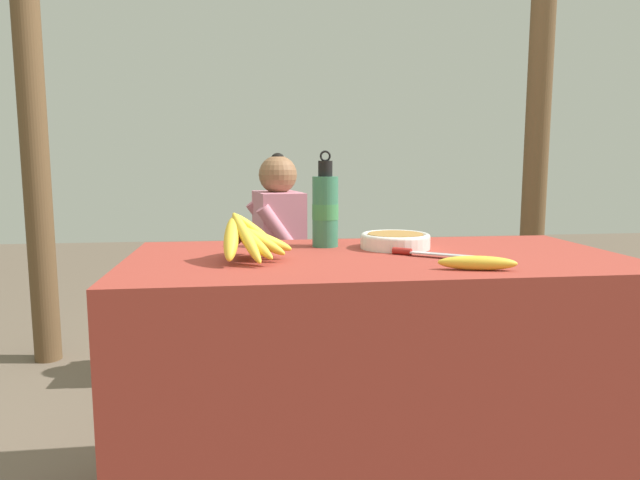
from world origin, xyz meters
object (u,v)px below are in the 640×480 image
(water_bottle, at_px, (325,209))
(seated_vendor, at_px, (270,251))
(banana_bunch_green, at_px, (401,279))
(loose_banana_front, at_px, (477,263))
(banana_bunch_ripe, at_px, (247,237))
(serving_bowl, at_px, (395,240))
(support_post_far, at_px, (537,139))
(wooden_bench, at_px, (307,305))
(knife, at_px, (421,253))
(support_post_near, at_px, (34,136))

(water_bottle, relative_size, seated_vendor, 0.28)
(seated_vendor, xyz_separation_m, banana_bunch_green, (0.66, 0.04, -0.16))
(water_bottle, xyz_separation_m, loose_banana_front, (0.32, -0.44, -0.10))
(banana_bunch_ripe, bearing_deg, seated_vendor, 84.64)
(serving_bowl, height_order, loose_banana_front, serving_bowl)
(seated_vendor, bearing_deg, support_post_far, -174.57)
(serving_bowl, distance_m, banana_bunch_green, 1.13)
(wooden_bench, bearing_deg, banana_bunch_green, 0.41)
(knife, bearing_deg, support_post_near, 171.99)
(serving_bowl, distance_m, seated_vendor, 1.07)
(water_bottle, bearing_deg, support_post_near, 135.18)
(banana_bunch_green, height_order, support_post_far, support_post_far)
(water_bottle, relative_size, wooden_bench, 0.19)
(support_post_far, bearing_deg, banana_bunch_green, -159.96)
(serving_bowl, xyz_separation_m, support_post_near, (-1.50, 1.35, 0.37))
(banana_bunch_ripe, distance_m, knife, 0.49)
(banana_bunch_ripe, distance_m, loose_banana_front, 0.60)
(knife, relative_size, banana_bunch_green, 0.76)
(banana_bunch_ripe, distance_m, support_post_far, 2.24)
(banana_bunch_ripe, relative_size, knife, 1.36)
(serving_bowl, xyz_separation_m, wooden_bench, (-0.17, 1.03, -0.47))
(water_bottle, height_order, seated_vendor, seated_vendor)
(banana_bunch_ripe, relative_size, support_post_far, 0.12)
(banana_bunch_ripe, xyz_separation_m, seated_vendor, (0.11, 1.16, -0.22))
(support_post_near, height_order, support_post_far, same)
(knife, xyz_separation_m, support_post_far, (1.13, 1.51, 0.38))
(support_post_near, bearing_deg, water_bottle, -44.82)
(support_post_near, bearing_deg, support_post_far, 0.00)
(knife, height_order, banana_bunch_green, knife)
(support_post_near, bearing_deg, loose_banana_front, -47.05)
(serving_bowl, distance_m, wooden_bench, 1.14)
(banana_bunch_green, distance_m, support_post_near, 1.97)
(wooden_bench, xyz_separation_m, banana_bunch_green, (0.48, 0.00, 0.12))
(banana_bunch_green, distance_m, support_post_far, 1.16)
(loose_banana_front, height_order, support_post_far, support_post_far)
(wooden_bench, xyz_separation_m, seated_vendor, (-0.18, -0.04, 0.28))
(loose_banana_front, relative_size, support_post_far, 0.08)
(banana_bunch_green, relative_size, support_post_near, 0.12)
(serving_bowl, xyz_separation_m, knife, (0.03, -0.16, -0.02))
(seated_vendor, bearing_deg, loose_banana_front, 100.57)
(water_bottle, bearing_deg, banana_bunch_ripe, -136.92)
(knife, xyz_separation_m, seated_vendor, (-0.38, 1.15, -0.17))
(water_bottle, bearing_deg, serving_bowl, -16.87)
(banana_bunch_green, relative_size, support_post_far, 0.12)
(serving_bowl, xyz_separation_m, support_post_far, (1.17, 1.35, 0.37))
(banana_bunch_green, xyz_separation_m, support_post_near, (-1.81, 0.31, 0.71))
(banana_bunch_ripe, relative_size, serving_bowl, 1.28)
(seated_vendor, bearing_deg, banana_bunch_green, 175.88)
(seated_vendor, bearing_deg, support_post_near, -24.71)
(serving_bowl, distance_m, support_post_near, 2.05)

